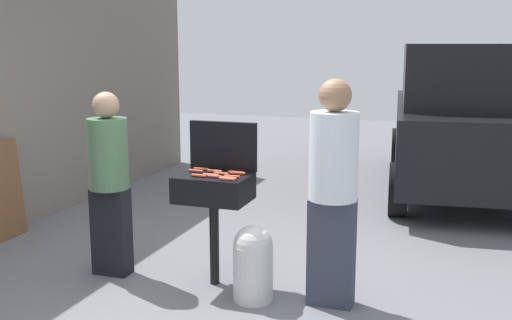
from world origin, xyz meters
The scene contains 20 objects.
ground_plane centered at (0.00, 0.00, 0.00)m, with size 24.00×24.00×0.00m, color slate.
house_wall_side centered at (-2.82, 1.00, 1.56)m, with size 0.24×8.00×3.13m, color slate.
bbq_grill centered at (-0.01, 0.13, 0.80)m, with size 0.60×0.44×0.95m.
grill_lid_open centered at (-0.01, 0.35, 1.16)m, with size 0.60×0.05×0.42m, color black.
hot_dog_0 centered at (0.05, 0.03, 0.96)m, with size 0.03×0.03×0.13m, color #B74C33.
hot_dog_1 centered at (-0.19, 0.18, 0.96)m, with size 0.03×0.03×0.13m, color #AD4228.
hot_dog_2 centered at (0.17, -0.02, 0.96)m, with size 0.03×0.03×0.13m, color #C6593D.
hot_dog_3 centered at (-0.04, 0.23, 0.96)m, with size 0.03×0.03×0.13m, color #C6593D.
hot_dog_4 centered at (0.14, 0.25, 0.96)m, with size 0.03×0.03×0.13m, color #B74C33.
hot_dog_5 centered at (0.18, 0.01, 0.96)m, with size 0.03×0.03×0.13m, color #B74C33.
hot_dog_6 centered at (0.18, 0.08, 0.96)m, with size 0.03×0.03×0.13m, color #B74C33.
hot_dog_7 centered at (0.05, 0.15, 0.96)m, with size 0.03×0.03×0.13m, color #B74C33.
hot_dog_8 centered at (-0.09, 0.02, 0.96)m, with size 0.03×0.03×0.13m, color #AD4228.
hot_dog_9 centered at (-0.18, 0.27, 0.96)m, with size 0.03×0.03×0.13m, color #B74C33.
hot_dog_10 centered at (-0.01, 0.07, 0.96)m, with size 0.03×0.03×0.13m, color #C6593D.
hot_dog_11 centered at (0.17, 0.21, 0.96)m, with size 0.03×0.03×0.13m, color #AD4228.
propane_tank centered at (0.41, -0.08, 0.32)m, with size 0.32×0.32×0.62m.
person_left centered at (-0.96, 0.06, 0.88)m, with size 0.34×0.34×1.62m.
person_right centered at (1.01, 0.05, 0.96)m, with size 0.37×0.37×1.77m.
parked_minivan centered at (1.97, 4.36, 1.03)m, with size 2.41×4.58×2.02m.
Camera 1 is at (1.94, -4.45, 2.02)m, focal length 43.11 mm.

